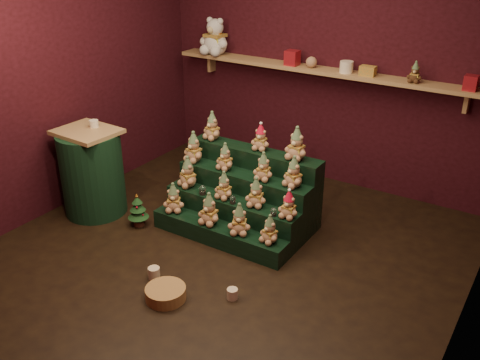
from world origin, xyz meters
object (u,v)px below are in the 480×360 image
Objects in this scene: snow_globe_b at (233,200)px; riser_tier_front at (218,234)px; snow_globe_a at (202,190)px; wicker_basket at (166,293)px; snow_globe_c at (273,212)px; mini_christmas_tree at (138,210)px; white_bear at (215,31)px; mug_right at (232,294)px; mug_left at (154,273)px; side_table at (92,172)px; brown_bear at (415,72)px.

riser_tier_front is at bearing -109.85° from snow_globe_b.
wicker_basket is at bearing -68.88° from snow_globe_a.
snow_globe_c is at bearing 17.98° from riser_tier_front.
mini_christmas_tree is 0.66× the size of white_bear.
snow_globe_c is at bearing -40.16° from white_bear.
mug_right is at bearing -56.97° from snow_globe_b.
mug_left is 3.10m from white_bear.
white_bear is at bearing 113.34° from mug_left.
mini_christmas_tree is 3.55× the size of mug_left.
mini_christmas_tree is at bearing -149.63° from snow_globe_a.
snow_globe_c reaches higher than snow_globe_b.
side_table is (-1.48, -0.34, 0.05)m from snow_globe_b.
white_bear is at bearing 125.10° from riser_tier_front.
snow_globe_c is 0.09× the size of side_table.
white_bear reaches higher than mug_right.
mini_christmas_tree reaches higher than wicker_basket.
side_table is (-1.13, -0.34, 0.04)m from snow_globe_a.
mug_right is (0.52, -0.80, -0.35)m from snow_globe_b.
snow_globe_a is at bearing -137.91° from brown_bear.
snow_globe_b is at bearing 78.14° from mug_left.
mini_christmas_tree is (-0.85, -0.17, 0.08)m from riser_tier_front.
brown_bear reaches higher than wicker_basket.
brown_bear is (2.37, 0.00, -0.17)m from white_bear.
side_table is 9.03× the size of mug_left.
side_table is at bearing -163.22° from snow_globe_a.
white_bear reaches higher than snow_globe_b.
snow_globe_c is 0.88m from mug_right.
snow_globe_a is 0.26× the size of mini_christmas_tree.
mug_right is 0.44× the size of brown_bear.
riser_tier_front reaches higher than mug_right.
mini_christmas_tree is at bearing 4.12° from side_table.
snow_globe_a reaches higher than mini_christmas_tree.
snow_globe_c is at bearing 55.69° from mug_left.
white_bear is at bearing 129.09° from snow_globe_b.
snow_globe_b is 0.99× the size of snow_globe_c.
wicker_basket is (0.42, -1.09, -0.36)m from snow_globe_a.
snow_globe_a is at bearing 180.00° from snow_globe_b.
snow_globe_b is at bearing -0.00° from snow_globe_a.
mug_right is 0.53m from wicker_basket.
mug_right is at bearing -84.12° from snow_globe_c.
side_table is at bearing -148.59° from brown_bear.
side_table is 1.68× the size of white_bear.
snow_globe_b is 0.09× the size of side_table.
snow_globe_c is (0.49, 0.16, 0.31)m from riser_tier_front.
white_bear is (-1.26, 1.55, 1.19)m from snow_globe_b.
side_table reaches higher than mini_christmas_tree.
riser_tier_front is 1.48m from side_table.
snow_globe_c is 1.98m from brown_bear.
mug_left is 0.72m from mug_right.
snow_globe_b is 2.33m from white_bear.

